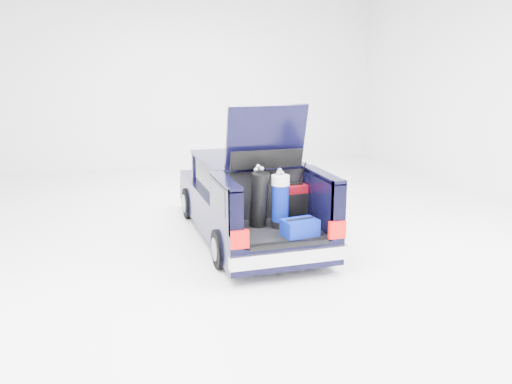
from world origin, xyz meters
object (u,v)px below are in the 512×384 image
object	(u,v)px
black_golf_bag	(259,199)
car	(246,199)
blue_duffel	(300,227)
red_suitcase	(296,202)
blue_golf_bag	(280,201)

from	to	relation	value
black_golf_bag	car	bearing A→B (deg)	68.38
blue_duffel	red_suitcase	bearing A→B (deg)	65.03
car	red_suitcase	size ratio (longest dim) A/B	7.76
red_suitcase	blue_duffel	size ratio (longest dim) A/B	1.08
car	black_golf_bag	size ratio (longest dim) A/B	4.76
red_suitcase	black_golf_bag	distance (m)	0.75
red_suitcase	blue_duffel	xyz separation A→B (m)	(-0.24, -0.81, -0.16)
blue_golf_bag	blue_duffel	size ratio (longest dim) A/B	1.68
blue_golf_bag	blue_duffel	world-z (taller)	blue_golf_bag
red_suitcase	blue_golf_bag	world-z (taller)	blue_golf_bag
car	blue_golf_bag	xyz separation A→B (m)	(0.11, -1.54, 0.35)
blue_golf_bag	car	bearing A→B (deg)	79.47
red_suitcase	car	bearing A→B (deg)	107.09
black_golf_bag	red_suitcase	bearing A→B (deg)	4.69
car	blue_duffel	bearing A→B (deg)	-82.72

